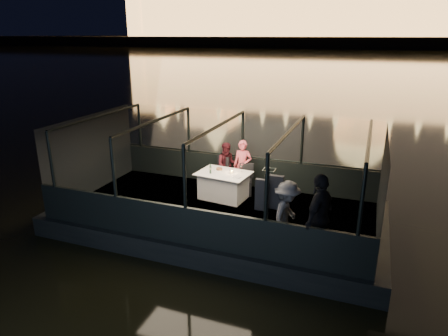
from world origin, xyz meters
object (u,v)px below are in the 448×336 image
at_px(coat_stand, 268,207).
at_px(person_man_maroon, 227,164).
at_px(person_woman_coral, 243,167).
at_px(wine_bottle, 210,168).
at_px(chair_port_left, 221,175).
at_px(passenger_dark, 319,220).
at_px(passenger_stripe, 287,213).
at_px(dining_table_central, 224,185).
at_px(chair_port_right, 244,180).

bearing_deg(coat_stand, person_man_maroon, 124.14).
bearing_deg(person_woman_coral, wine_bottle, -125.77).
distance_m(coat_stand, person_man_maroon, 3.65).
bearing_deg(wine_bottle, chair_port_left, 89.79).
bearing_deg(person_woman_coral, passenger_dark, -49.97).
bearing_deg(wine_bottle, passenger_dark, -33.14).
xyz_separation_m(coat_stand, person_woman_coral, (-1.53, 2.94, -0.15)).
distance_m(person_man_maroon, passenger_stripe, 3.92).
distance_m(chair_port_left, person_woman_coral, 0.72).
bearing_deg(chair_port_left, wine_bottle, -67.47).
height_order(person_man_maroon, passenger_stripe, passenger_stripe).
height_order(chair_port_left, wine_bottle, wine_bottle).
bearing_deg(dining_table_central, passenger_dark, -37.87).
xyz_separation_m(person_woman_coral, passenger_stripe, (1.96, -2.97, 0.10)).
height_order(passenger_stripe, wine_bottle, passenger_stripe).
bearing_deg(chair_port_right, person_man_maroon, 132.76).
height_order(dining_table_central, person_woman_coral, person_woman_coral).
bearing_deg(passenger_dark, person_man_maroon, -118.12).
relative_size(passenger_stripe, wine_bottle, 5.74).
bearing_deg(chair_port_right, coat_stand, -80.41).
bearing_deg(passenger_dark, chair_port_left, -115.16).
bearing_deg(chair_port_right, passenger_dark, -66.07).
relative_size(chair_port_right, passenger_dark, 0.48).
bearing_deg(person_woman_coral, passenger_stripe, -57.26).
bearing_deg(dining_table_central, person_man_maroon, 103.34).
height_order(chair_port_right, person_woman_coral, person_woman_coral).
xyz_separation_m(chair_port_left, person_woman_coral, (0.65, 0.11, 0.30)).
distance_m(chair_port_right, person_man_maroon, 0.82).
bearing_deg(passenger_dark, person_woman_coral, -122.43).
bearing_deg(person_man_maroon, passenger_stripe, -72.75).
bearing_deg(chair_port_left, person_woman_coral, 32.45).
relative_size(passenger_dark, wine_bottle, 6.84).
xyz_separation_m(person_man_maroon, passenger_dark, (3.17, -3.17, 0.10)).
height_order(coat_stand, person_man_maroon, coat_stand).
height_order(coat_stand, passenger_stripe, coat_stand).
bearing_deg(chair_port_right, person_woman_coral, 99.93).
relative_size(person_woman_coral, person_man_maroon, 1.09).
distance_m(dining_table_central, chair_port_right, 0.67).
bearing_deg(chair_port_left, chair_port_right, 9.80).
bearing_deg(wine_bottle, chair_port_right, 38.06).
relative_size(chair_port_right, person_man_maroon, 0.63).
distance_m(coat_stand, wine_bottle, 2.97).
relative_size(chair_port_left, chair_port_right, 1.09).
relative_size(dining_table_central, person_man_maroon, 1.03).
relative_size(person_woman_coral, wine_bottle, 5.63).
distance_m(dining_table_central, passenger_stripe, 3.19).
xyz_separation_m(dining_table_central, chair_port_left, (-0.34, 0.67, 0.06)).
bearing_deg(chair_port_left, passenger_dark, -19.26).
height_order(person_woman_coral, passenger_dark, passenger_dark).
bearing_deg(chair_port_right, passenger_stripe, -73.91).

